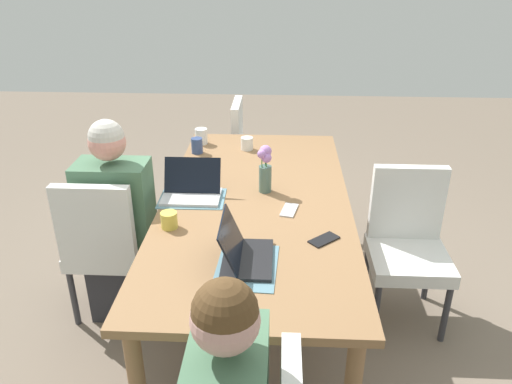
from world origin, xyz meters
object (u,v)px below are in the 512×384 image
at_px(flower_vase, 265,168).
at_px(coffee_mug_near_right, 201,136).
at_px(dining_table, 256,211).
at_px(coffee_mug_centre_right, 197,146).
at_px(person_far_left_mid, 119,231).
at_px(phone_black, 324,240).
at_px(chair_far_left_mid, 105,241).
at_px(chair_near_left_far, 408,239).
at_px(laptop_far_left_mid, 192,190).
at_px(phone_silver, 289,210).
at_px(coffee_mug_near_left, 169,220).
at_px(chair_head_right_right_near, 251,150).
at_px(laptop_head_left_left_near, 243,253).
at_px(coffee_mug_centre_left, 247,143).

bearing_deg(flower_vase, coffee_mug_near_right, 32.24).
distance_m(dining_table, coffee_mug_centre_right, 0.82).
xyz_separation_m(person_far_left_mid, phone_black, (-0.41, -1.14, 0.23)).
xyz_separation_m(chair_far_left_mid, coffee_mug_centre_right, (0.76, -0.42, 0.30)).
distance_m(chair_near_left_far, coffee_mug_near_right, 1.57).
relative_size(laptop_far_left_mid, phone_silver, 2.13).
height_order(chair_near_left_far, phone_silver, chair_near_left_far).
xyz_separation_m(coffee_mug_near_left, phone_silver, (0.21, -0.60, -0.04)).
bearing_deg(chair_near_left_far, flower_vase, 84.87).
xyz_separation_m(person_far_left_mid, chair_near_left_far, (0.04, -1.66, -0.03)).
xyz_separation_m(chair_head_right_right_near, coffee_mug_near_right, (-0.54, 0.32, 0.30)).
relative_size(chair_far_left_mid, chair_near_left_far, 1.00).
relative_size(laptop_head_left_left_near, phone_black, 2.13).
relative_size(coffee_mug_near_left, phone_black, 0.55).
bearing_deg(phone_black, coffee_mug_near_left, -47.92).
distance_m(coffee_mug_centre_right, phone_silver, 1.01).
height_order(flower_vase, coffee_mug_centre_left, flower_vase).
xyz_separation_m(flower_vase, coffee_mug_near_right, (0.75, 0.48, -0.09)).
distance_m(chair_near_left_far, laptop_head_left_left_near, 1.14).
bearing_deg(chair_near_left_far, phone_black, 130.64).
relative_size(coffee_mug_near_left, coffee_mug_near_right, 0.76).
bearing_deg(coffee_mug_near_left, coffee_mug_centre_right, 1.08).
distance_m(laptop_far_left_mid, phone_silver, 0.56).
distance_m(dining_table, coffee_mug_centre_left, 0.79).
bearing_deg(phone_black, coffee_mug_near_right, -100.26).
bearing_deg(chair_far_left_mid, coffee_mug_near_right, -24.19).
relative_size(dining_table, phone_black, 14.34).
relative_size(person_far_left_mid, coffee_mug_centre_left, 13.83).
bearing_deg(person_far_left_mid, laptop_head_left_left_near, -128.45).
xyz_separation_m(chair_far_left_mid, phone_black, (-0.34, -1.20, 0.25)).
bearing_deg(flower_vase, laptop_far_left_mid, 103.10).
xyz_separation_m(coffee_mug_centre_left, phone_silver, (-0.89, -0.28, -0.04)).
relative_size(coffee_mug_near_left, coffee_mug_centre_left, 0.96).
bearing_deg(phone_silver, coffee_mug_centre_left, -149.35).
bearing_deg(phone_black, dining_table, -91.25).
height_order(laptop_far_left_mid, coffee_mug_centre_left, laptop_far_left_mid).
bearing_deg(dining_table, coffee_mug_centre_right, 32.11).
height_order(chair_far_left_mid, person_far_left_mid, person_far_left_mid).
distance_m(coffee_mug_near_right, phone_black, 1.49).
height_order(dining_table, person_far_left_mid, person_far_left_mid).
bearing_deg(coffee_mug_near_left, chair_far_left_mid, 60.26).
relative_size(chair_far_left_mid, coffee_mug_near_right, 8.26).
bearing_deg(chair_head_right_right_near, chair_near_left_far, -144.47).
bearing_deg(flower_vase, phone_silver, -149.56).
bearing_deg(flower_vase, chair_near_left_far, -95.13).
bearing_deg(dining_table, chair_head_right_right_near, 4.40).
bearing_deg(person_far_left_mid, chair_head_right_right_near, -25.99).
bearing_deg(coffee_mug_centre_right, person_far_left_mid, 152.24).
bearing_deg(chair_far_left_mid, person_far_left_mid, -38.76).
distance_m(flower_vase, coffee_mug_near_left, 0.64).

